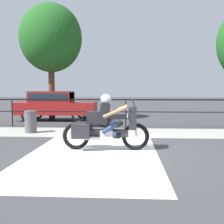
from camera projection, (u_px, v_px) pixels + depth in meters
The scene contains 8 objects.
ground_plane at pixel (124, 152), 7.42m from camera, with size 120.00×120.00×0.00m, color #38383A.
sidewalk_band at pixel (125, 133), 10.81m from camera, with size 44.00×2.40×0.01m, color #99968E.
crosswalk_band at pixel (93, 153), 7.27m from camera, with size 3.30×6.00×0.01m, color silver.
fence_railing at pixel (126, 105), 12.27m from camera, with size 36.00×0.05×1.25m.
motorcycle at pixel (105, 125), 7.66m from camera, with size 2.38×0.76×1.53m.
parked_car at pixel (55, 104), 15.11m from camera, with size 4.27×1.65×1.58m.
trash_bin at pixel (31, 122), 10.73m from camera, with size 0.46×0.46×0.85m.
tree_behind_car at pixel (51, 38), 15.20m from camera, with size 3.36×3.36×6.32m.
Camera 1 is at (0.12, -7.32, 1.63)m, focal length 45.00 mm.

